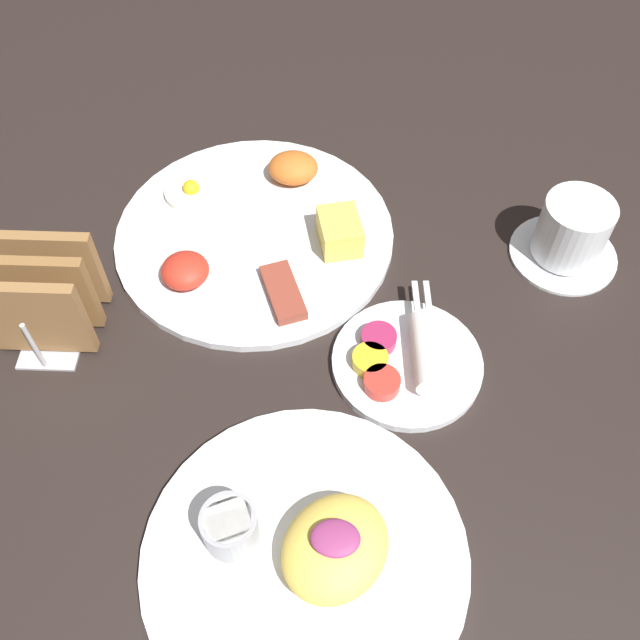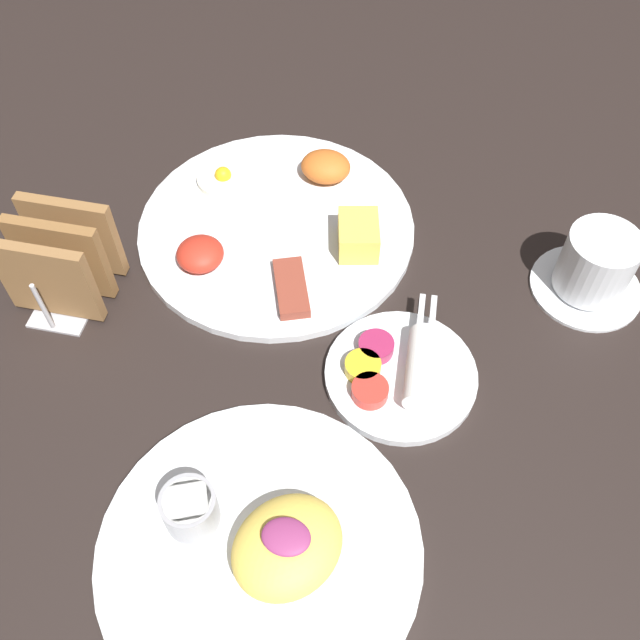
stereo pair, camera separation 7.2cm
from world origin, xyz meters
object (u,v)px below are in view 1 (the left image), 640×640
(plate_breakfast, at_px, (258,231))
(toast_rack, at_px, (46,296))
(coffee_cup, at_px, (571,234))
(plate_condiments, at_px, (408,362))
(plate_foreground, at_px, (307,552))

(plate_breakfast, relative_size, toast_rack, 2.74)
(coffee_cup, bearing_deg, plate_condiments, -138.88)
(plate_breakfast, relative_size, coffee_cup, 2.65)
(toast_rack, bearing_deg, coffee_cup, 12.07)
(plate_breakfast, relative_size, plate_condiments, 1.89)
(plate_condiments, distance_m, coffee_cup, 0.24)
(plate_condiments, height_order, coffee_cup, coffee_cup)
(plate_breakfast, bearing_deg, plate_condiments, -46.50)
(plate_foreground, relative_size, toast_rack, 2.40)
(plate_condiments, height_order, toast_rack, toast_rack)
(plate_foreground, bearing_deg, plate_breakfast, 101.36)
(plate_breakfast, relative_size, plate_foreground, 1.14)
(plate_breakfast, height_order, toast_rack, toast_rack)
(plate_breakfast, bearing_deg, plate_foreground, -78.64)
(plate_foreground, bearing_deg, toast_rack, 139.23)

